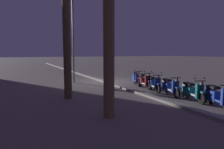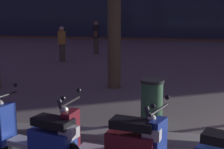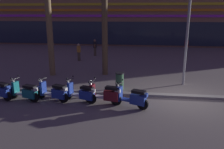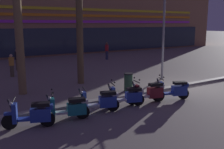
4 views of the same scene
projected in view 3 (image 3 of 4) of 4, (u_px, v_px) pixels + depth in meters
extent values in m
plane|color=slate|center=(182.00, 98.00, 11.29)|extent=(200.00, 200.00, 0.00)
cube|color=gray|center=(182.00, 96.00, 11.44)|extent=(60.00, 0.36, 0.12)
cube|color=#9E7051|center=(131.00, 6.00, 34.67)|extent=(55.86, 15.55, 10.10)
cube|color=#B733D6|center=(128.00, 16.00, 27.53)|extent=(47.48, 0.10, 0.28)
cube|color=orange|center=(128.00, 10.00, 27.35)|extent=(47.48, 0.10, 0.28)
cube|color=yellow|center=(129.00, 4.00, 27.17)|extent=(47.48, 0.10, 0.28)
cube|color=#283342|center=(128.00, 33.00, 28.09)|extent=(50.28, 0.12, 2.80)
cylinder|color=black|center=(7.00, 96.00, 10.91)|extent=(0.52, 0.28, 0.52)
cube|color=#233D9E|center=(3.00, 91.00, 10.96)|extent=(0.75, 0.54, 0.45)
cube|color=black|center=(3.00, 84.00, 10.86)|extent=(0.67, 0.50, 0.12)
cube|color=#233D9E|center=(7.00, 87.00, 10.75)|extent=(0.30, 0.27, 0.16)
cylinder|color=black|center=(14.00, 93.00, 11.23)|extent=(0.53, 0.23, 0.52)
cylinder|color=black|center=(34.00, 97.00, 10.77)|extent=(0.53, 0.23, 0.52)
cube|color=silver|center=(23.00, 94.00, 11.00)|extent=(0.65, 0.43, 0.08)
cube|color=#197075|center=(30.00, 93.00, 10.81)|extent=(0.74, 0.49, 0.42)
cube|color=black|center=(29.00, 87.00, 10.71)|extent=(0.66, 0.45, 0.12)
cube|color=#197075|center=(16.00, 88.00, 11.09)|extent=(0.22, 0.36, 0.66)
cube|color=#197075|center=(13.00, 88.00, 11.15)|extent=(0.35, 0.24, 0.08)
cylinder|color=#333338|center=(14.00, 85.00, 11.08)|extent=(0.29, 0.14, 0.69)
cylinder|color=black|center=(15.00, 79.00, 10.96)|extent=(0.19, 0.55, 0.04)
sphere|color=white|center=(13.00, 82.00, 11.04)|extent=(0.12, 0.12, 0.12)
cube|color=silver|center=(34.00, 89.00, 10.63)|extent=(0.28, 0.26, 0.16)
sphere|color=black|center=(11.00, 78.00, 10.71)|extent=(0.07, 0.07, 0.07)
sphere|color=black|center=(18.00, 75.00, 11.14)|extent=(0.07, 0.07, 0.07)
cylinder|color=black|center=(41.00, 93.00, 11.23)|extent=(0.53, 0.25, 0.52)
cylinder|color=black|center=(63.00, 97.00, 10.70)|extent=(0.53, 0.25, 0.52)
cube|color=silver|center=(51.00, 94.00, 10.96)|extent=(0.66, 0.44, 0.08)
cube|color=#233D9E|center=(59.00, 93.00, 10.74)|extent=(0.74, 0.50, 0.43)
cube|color=black|center=(59.00, 86.00, 10.64)|extent=(0.66, 0.46, 0.12)
cube|color=#233D9E|center=(43.00, 88.00, 11.08)|extent=(0.23, 0.37, 0.66)
cube|color=#233D9E|center=(40.00, 88.00, 11.15)|extent=(0.35, 0.25, 0.08)
cylinder|color=#333338|center=(42.00, 85.00, 11.07)|extent=(0.29, 0.15, 0.69)
cylinder|color=black|center=(42.00, 79.00, 10.95)|extent=(0.20, 0.55, 0.04)
sphere|color=white|center=(41.00, 82.00, 11.03)|extent=(0.12, 0.12, 0.12)
cube|color=silver|center=(64.00, 89.00, 10.56)|extent=(0.29, 0.26, 0.16)
cylinder|color=black|center=(68.00, 94.00, 11.11)|extent=(0.53, 0.26, 0.52)
cylinder|color=black|center=(91.00, 98.00, 10.57)|extent=(0.53, 0.26, 0.52)
cube|color=silver|center=(78.00, 95.00, 10.84)|extent=(0.66, 0.45, 0.08)
cube|color=#233D9E|center=(87.00, 95.00, 10.62)|extent=(0.75, 0.51, 0.42)
cube|color=black|center=(87.00, 88.00, 10.52)|extent=(0.66, 0.47, 0.12)
cube|color=#233D9E|center=(70.00, 89.00, 10.96)|extent=(0.24, 0.37, 0.66)
cube|color=#233D9E|center=(67.00, 89.00, 11.03)|extent=(0.35, 0.25, 0.08)
cylinder|color=#333338|center=(69.00, 86.00, 10.95)|extent=(0.29, 0.15, 0.69)
cylinder|color=black|center=(70.00, 80.00, 10.84)|extent=(0.21, 0.55, 0.04)
sphere|color=white|center=(68.00, 82.00, 10.91)|extent=(0.12, 0.12, 0.12)
cube|color=silver|center=(92.00, 91.00, 10.43)|extent=(0.29, 0.26, 0.16)
sphere|color=black|center=(67.00, 79.00, 10.59)|extent=(0.07, 0.07, 0.07)
sphere|color=black|center=(73.00, 76.00, 11.00)|extent=(0.07, 0.07, 0.07)
cylinder|color=black|center=(89.00, 97.00, 10.81)|extent=(0.53, 0.20, 0.52)
cylinder|color=black|center=(116.00, 100.00, 10.40)|extent=(0.53, 0.20, 0.52)
cube|color=silver|center=(101.00, 97.00, 10.60)|extent=(0.64, 0.39, 0.08)
cube|color=maroon|center=(112.00, 96.00, 10.42)|extent=(0.73, 0.45, 0.45)
cube|color=black|center=(112.00, 88.00, 10.32)|extent=(0.65, 0.41, 0.12)
cube|color=maroon|center=(93.00, 91.00, 10.68)|extent=(0.20, 0.36, 0.66)
cube|color=maroon|center=(89.00, 91.00, 10.73)|extent=(0.34, 0.22, 0.08)
cylinder|color=#333338|center=(91.00, 88.00, 10.66)|extent=(0.29, 0.12, 0.69)
cylinder|color=black|center=(92.00, 82.00, 10.55)|extent=(0.15, 0.56, 0.04)
sphere|color=white|center=(90.00, 84.00, 10.62)|extent=(0.12, 0.12, 0.12)
cube|color=silver|center=(118.00, 91.00, 10.26)|extent=(0.27, 0.24, 0.16)
sphere|color=black|center=(91.00, 81.00, 10.30)|extent=(0.07, 0.07, 0.07)
sphere|color=black|center=(95.00, 78.00, 10.74)|extent=(0.07, 0.07, 0.07)
cylinder|color=black|center=(116.00, 99.00, 10.53)|extent=(0.52, 0.28, 0.52)
cylinder|color=black|center=(143.00, 104.00, 9.93)|extent=(0.52, 0.28, 0.52)
cube|color=#233D9E|center=(128.00, 100.00, 10.24)|extent=(0.66, 0.48, 0.08)
cube|color=#233D9E|center=(138.00, 99.00, 9.98)|extent=(0.75, 0.55, 0.44)
cube|color=black|center=(139.00, 92.00, 9.88)|extent=(0.67, 0.50, 0.12)
cube|color=#233D9E|center=(120.00, 94.00, 10.37)|extent=(0.25, 0.37, 0.66)
cube|color=#233D9E|center=(116.00, 93.00, 10.45)|extent=(0.36, 0.27, 0.08)
cylinder|color=#333338|center=(118.00, 90.00, 10.37)|extent=(0.29, 0.17, 0.69)
cylinder|color=black|center=(120.00, 84.00, 10.25)|extent=(0.24, 0.54, 0.04)
sphere|color=white|center=(118.00, 86.00, 10.33)|extent=(0.12, 0.12, 0.12)
cube|color=#233D9E|center=(145.00, 95.00, 9.78)|extent=(0.30, 0.27, 0.16)
sphere|color=black|center=(118.00, 83.00, 10.00)|extent=(0.07, 0.07, 0.07)
sphere|color=black|center=(123.00, 80.00, 10.41)|extent=(0.07, 0.07, 0.07)
cylinder|color=olive|center=(49.00, 29.00, 14.72)|extent=(0.39, 0.39, 6.19)
cylinder|color=brown|center=(105.00, 27.00, 14.85)|extent=(0.38, 0.38, 6.33)
cylinder|color=#2D3351|center=(186.00, 51.00, 22.54)|extent=(0.26, 0.26, 0.84)
cylinder|color=#B21E23|center=(187.00, 44.00, 22.35)|extent=(0.34, 0.34, 0.60)
sphere|color=brown|center=(187.00, 39.00, 22.24)|extent=(0.23, 0.23, 0.23)
cylinder|color=brown|center=(79.00, 56.00, 19.98)|extent=(0.26, 0.26, 0.76)
cylinder|color=gold|center=(79.00, 49.00, 19.81)|extent=(0.34, 0.34, 0.54)
sphere|color=tan|center=(78.00, 45.00, 19.71)|extent=(0.21, 0.21, 0.21)
cylinder|color=brown|center=(95.00, 52.00, 22.22)|extent=(0.26, 0.26, 0.81)
cylinder|color=black|center=(95.00, 45.00, 22.04)|extent=(0.34, 0.34, 0.57)
sphere|color=#9E704C|center=(95.00, 41.00, 21.93)|extent=(0.22, 0.22, 0.22)
cube|color=brown|center=(95.00, 46.00, 21.85)|extent=(0.17, 0.14, 0.28)
cylinder|color=#2D5638|center=(120.00, 81.00, 12.53)|extent=(0.44, 0.44, 0.90)
cylinder|color=black|center=(120.00, 73.00, 12.41)|extent=(0.48, 0.48, 0.06)
cylinder|color=#939399|center=(188.00, 30.00, 12.66)|extent=(0.14, 0.14, 6.34)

